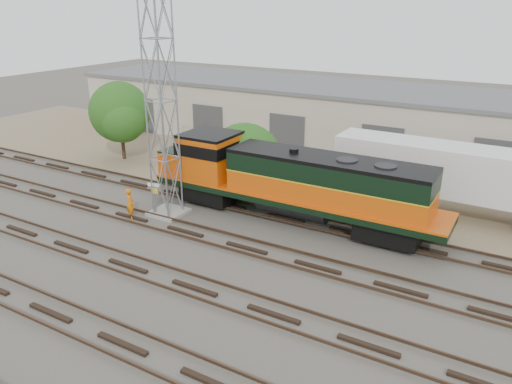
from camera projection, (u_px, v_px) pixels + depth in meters
The scene contains 11 objects.
ground at pixel (231, 261), 24.72m from camera, with size 140.00×140.00×0.00m, color #47423A.
dirt_strip at pixel (341, 176), 36.85m from camera, with size 80.00×16.00×0.02m, color #726047.
tracks at pixel (195, 288), 22.27m from camera, with size 80.00×20.40×0.28m.
warehouse at pixel (377, 120), 42.35m from camera, with size 58.40×10.40×5.30m.
locomotive at pixel (288, 180), 28.66m from camera, with size 17.80×3.12×4.28m.
signal_tower at pixel (161, 105), 27.93m from camera, with size 2.01×2.01×13.58m.
sign_post at pixel (155, 193), 29.60m from camera, with size 0.84×0.23×2.08m.
worker at pixel (130, 204), 29.36m from camera, with size 0.68×0.45×1.87m, color orange.
semi_trailer at pixel (457, 173), 29.23m from camera, with size 13.79×3.01×4.23m.
tree_west at pixel (121, 114), 39.35m from camera, with size 5.05×4.81×6.30m.
tree_mid at pixel (246, 164), 32.62m from camera, with size 5.31×5.06×5.06m.
Camera 1 is at (12.04, -18.32, 12.01)m, focal length 35.00 mm.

